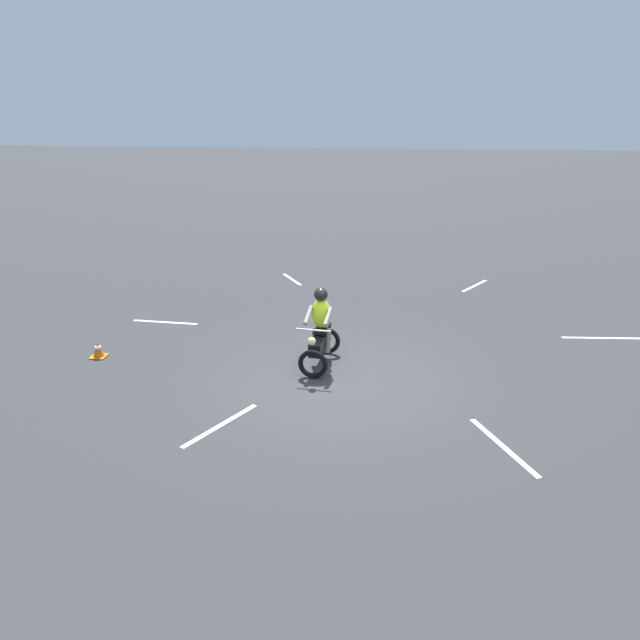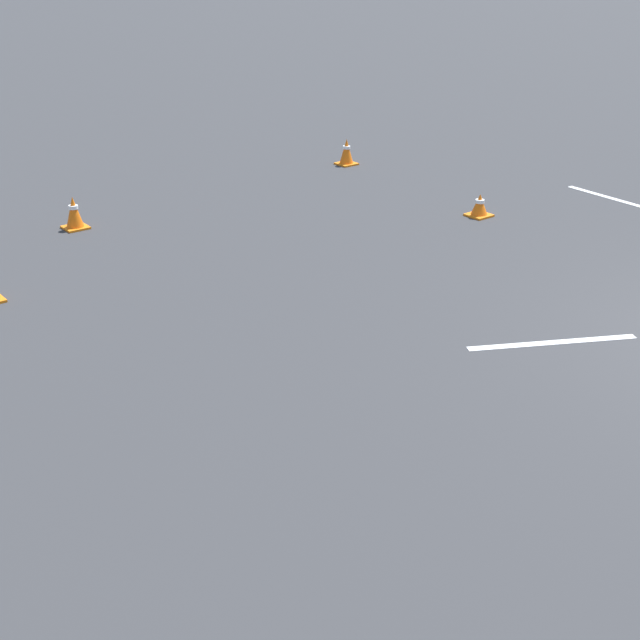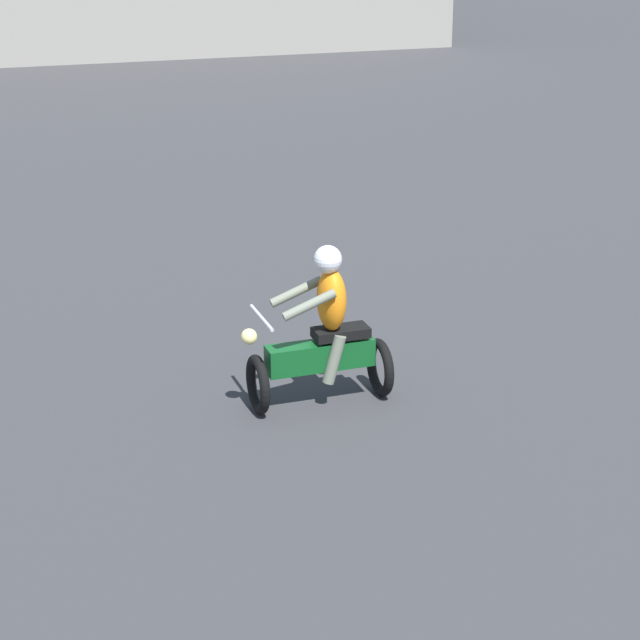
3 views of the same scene
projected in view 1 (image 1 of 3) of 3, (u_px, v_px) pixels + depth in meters
The scene contains 9 objects.
ground_plane at pixel (338, 382), 12.22m from camera, with size 120.00×120.00×0.00m, color #333335.
motorcycle_rider_foreground at pixel (320, 332), 12.79m from camera, with size 0.79×1.54×1.66m.
traffic_cone_far_right at pixel (98, 350), 13.35m from camera, with size 0.32×0.32×0.33m.
lane_stripe_e at pixel (165, 322), 15.48m from camera, with size 0.10×1.66×0.01m, color silver.
lane_stripe_ne at pixel (221, 425), 10.61m from camera, with size 0.10×1.79×0.01m, color silver.
lane_stripe_nw at pixel (503, 446), 9.97m from camera, with size 0.10×1.87×0.01m, color silver.
lane_stripe_w at pixel (601, 338), 14.46m from camera, with size 0.10×1.80×0.01m, color silver.
lane_stripe_sw at pixel (475, 286), 18.48m from camera, with size 0.10×1.54×0.01m, color silver.
lane_stripe_se at pixel (292, 279), 19.13m from camera, with size 0.10×1.39×0.01m, color silver.
Camera 1 is at (-0.92, 11.07, 5.26)m, focal length 35.00 mm.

